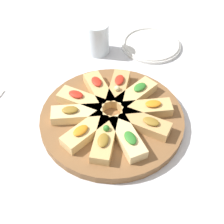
# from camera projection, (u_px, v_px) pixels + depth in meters

# --- Properties ---
(ground_plane) EXTENTS (3.00, 3.00, 0.00)m
(ground_plane) POSITION_uv_depth(u_px,v_px,m) (112.00, 121.00, 0.87)
(ground_plane) COLOR silver
(serving_board) EXTENTS (0.40, 0.40, 0.02)m
(serving_board) POSITION_uv_depth(u_px,v_px,m) (112.00, 118.00, 0.86)
(serving_board) COLOR brown
(serving_board) RESTS_ON ground_plane
(focaccia_slice_0) EXTENTS (0.08, 0.15, 0.04)m
(focaccia_slice_0) POSITION_uv_depth(u_px,v_px,m) (81.00, 101.00, 0.87)
(focaccia_slice_0) COLOR #DBB775
(focaccia_slice_0) RESTS_ON serving_board
(focaccia_slice_1) EXTENTS (0.08, 0.15, 0.04)m
(focaccia_slice_1) POSITION_uv_depth(u_px,v_px,m) (77.00, 114.00, 0.84)
(focaccia_slice_1) COLOR #E5C689
(focaccia_slice_1) RESTS_ON serving_board
(focaccia_slice_2) EXTENTS (0.14, 0.12, 0.04)m
(focaccia_slice_2) POSITION_uv_depth(u_px,v_px,m) (86.00, 131.00, 0.80)
(focaccia_slice_2) COLOR #DBB775
(focaccia_slice_2) RESTS_ON serving_board
(focaccia_slice_3) EXTENTS (0.14, 0.05, 0.04)m
(focaccia_slice_3) POSITION_uv_depth(u_px,v_px,m) (105.00, 139.00, 0.78)
(focaccia_slice_3) COLOR tan
(focaccia_slice_3) RESTS_ON serving_board
(focaccia_slice_4) EXTENTS (0.14, 0.12, 0.04)m
(focaccia_slice_4) POSITION_uv_depth(u_px,v_px,m) (127.00, 137.00, 0.79)
(focaccia_slice_4) COLOR #E5C689
(focaccia_slice_4) RESTS_ON serving_board
(focaccia_slice_5) EXTENTS (0.08, 0.15, 0.04)m
(focaccia_slice_5) POSITION_uv_depth(u_px,v_px,m) (145.00, 124.00, 0.82)
(focaccia_slice_5) COLOR tan
(focaccia_slice_5) RESTS_ON serving_board
(focaccia_slice_6) EXTENTS (0.09, 0.15, 0.04)m
(focaccia_slice_6) POSITION_uv_depth(u_px,v_px,m) (147.00, 109.00, 0.85)
(focaccia_slice_6) COLOR tan
(focaccia_slice_6) RESTS_ON serving_board
(focaccia_slice_7) EXTENTS (0.14, 0.12, 0.04)m
(focaccia_slice_7) POSITION_uv_depth(u_px,v_px,m) (136.00, 94.00, 0.89)
(focaccia_slice_7) COLOR #DBB775
(focaccia_slice_7) RESTS_ON serving_board
(focaccia_slice_8) EXTENTS (0.14, 0.05, 0.04)m
(focaccia_slice_8) POSITION_uv_depth(u_px,v_px,m) (118.00, 88.00, 0.91)
(focaccia_slice_8) COLOR tan
(focaccia_slice_8) RESTS_ON serving_board
(focaccia_slice_9) EXTENTS (0.14, 0.12, 0.04)m
(focaccia_slice_9) POSITION_uv_depth(u_px,v_px,m) (99.00, 89.00, 0.90)
(focaccia_slice_9) COLOR tan
(focaccia_slice_9) RESTS_ON serving_board
(plate_left) EXTENTS (0.21, 0.21, 0.02)m
(plate_left) POSITION_uv_depth(u_px,v_px,m) (151.00, 44.00, 1.11)
(plate_left) COLOR white
(plate_left) RESTS_ON ground_plane
(water_glass) EXTENTS (0.08, 0.08, 0.11)m
(water_glass) POSITION_uv_depth(u_px,v_px,m) (98.00, 38.00, 1.05)
(water_glass) COLOR silver
(water_glass) RESTS_ON ground_plane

